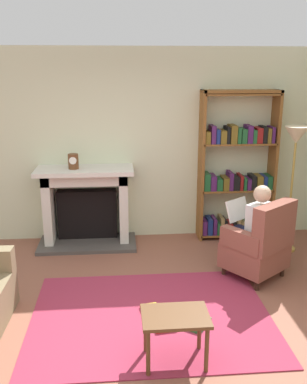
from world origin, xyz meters
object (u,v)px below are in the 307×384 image
object	(u,v)px
bookshelf	(237,170)
seated_reader	(253,226)
mantel_clock	(73,161)
side_table	(175,322)
armchair_reading	(260,245)
floor_lamp	(295,147)
fireplace	(87,203)

from	to	relation	value
bookshelf	seated_reader	distance (m)	1.27
mantel_clock	seated_reader	xyz separation A→B (m)	(2.16, -1.07, -0.59)
bookshelf	side_table	bearing A→B (deg)	-114.41
armchair_reading	floor_lamp	distance (m)	1.43
fireplace	side_table	xyz separation A→B (m)	(0.90, -2.70, -0.20)
armchair_reading	floor_lamp	size ratio (longest dim) A/B	0.57
armchair_reading	side_table	world-z (taller)	armchair_reading
mantel_clock	side_table	size ratio (longest dim) A/B	0.36
mantel_clock	armchair_reading	distance (m)	2.64
mantel_clock	floor_lamp	distance (m)	2.92
seated_reader	side_table	size ratio (longest dim) A/B	2.04
seated_reader	fireplace	bearing A→B (deg)	-66.68
mantel_clock	floor_lamp	world-z (taller)	floor_lamp
mantel_clock	side_table	distance (m)	2.92
mantel_clock	bookshelf	world-z (taller)	bookshelf
armchair_reading	side_table	bearing A→B (deg)	13.64
armchair_reading	side_table	distance (m)	1.87
seated_reader	side_table	xyz separation A→B (m)	(-1.12, -1.53, -0.24)
floor_lamp	bookshelf	bearing A→B (deg)	138.60
mantel_clock	side_table	xyz separation A→B (m)	(1.04, -2.60, -0.83)
mantel_clock	bookshelf	size ratio (longest dim) A/B	0.09
floor_lamp	side_table	bearing A→B (deg)	-129.98
bookshelf	floor_lamp	world-z (taller)	bookshelf
bookshelf	armchair_reading	xyz separation A→B (m)	(-0.05, -1.30, -0.58)
armchair_reading	seated_reader	size ratio (longest dim) A/B	0.85
seated_reader	armchair_reading	bearing A→B (deg)	90.00
bookshelf	armchair_reading	distance (m)	1.43
fireplace	floor_lamp	distance (m)	2.92
side_table	fireplace	bearing A→B (deg)	108.43
side_table	floor_lamp	world-z (taller)	floor_lamp
armchair_reading	floor_lamp	xyz separation A→B (m)	(0.65, 0.77, 1.02)
armchair_reading	floor_lamp	bearing A→B (deg)	-167.12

